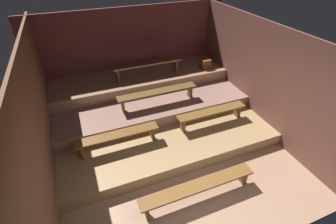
% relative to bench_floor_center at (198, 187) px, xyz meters
% --- Properties ---
extents(ground, '(5.86, 6.10, 0.08)m').
position_rel_bench_floor_center_xyz_m(ground, '(0.05, 1.83, -0.36)').
color(ground, tan).
extents(wall_back, '(5.86, 0.06, 2.64)m').
position_rel_bench_floor_center_xyz_m(wall_back, '(0.05, 4.51, 1.00)').
color(wall_back, brown).
rests_on(wall_back, ground).
extents(wall_left, '(0.06, 6.10, 2.64)m').
position_rel_bench_floor_center_xyz_m(wall_left, '(-2.51, 1.83, 1.00)').
color(wall_left, brown).
rests_on(wall_left, ground).
extents(wall_right, '(0.06, 6.10, 2.64)m').
position_rel_bench_floor_center_xyz_m(wall_right, '(2.61, 1.83, 1.00)').
color(wall_right, brown).
rests_on(wall_right, ground).
extents(platform_lower, '(5.06, 3.86, 0.29)m').
position_rel_bench_floor_center_xyz_m(platform_lower, '(0.05, 2.55, -0.18)').
color(platform_lower, tan).
rests_on(platform_lower, ground).
extents(platform_middle, '(5.06, 2.51, 0.29)m').
position_rel_bench_floor_center_xyz_m(platform_middle, '(0.05, 3.23, 0.12)').
color(platform_middle, '#9D7366').
rests_on(platform_middle, platform_lower).
extents(platform_upper, '(5.06, 1.33, 0.29)m').
position_rel_bench_floor_center_xyz_m(platform_upper, '(0.05, 3.81, 0.41)').
color(platform_upper, tan).
rests_on(platform_upper, platform_middle).
extents(bench_floor_center, '(2.30, 0.28, 0.39)m').
position_rel_bench_floor_center_xyz_m(bench_floor_center, '(0.00, 0.00, 0.00)').
color(bench_floor_center, brown).
rests_on(bench_floor_center, ground).
extents(bench_lower_left, '(1.81, 0.28, 0.39)m').
position_rel_bench_floor_center_xyz_m(bench_lower_left, '(-1.12, 1.66, 0.28)').
color(bench_lower_left, brown).
rests_on(bench_lower_left, platform_lower).
extents(bench_lower_right, '(1.81, 0.28, 0.39)m').
position_rel_bench_floor_center_xyz_m(bench_lower_right, '(1.23, 1.66, 0.28)').
color(bench_lower_right, brown).
rests_on(bench_lower_right, platform_lower).
extents(bench_middle_center, '(2.09, 0.28, 0.39)m').
position_rel_bench_floor_center_xyz_m(bench_middle_center, '(0.15, 2.58, 0.58)').
color(bench_middle_center, brown).
rests_on(bench_middle_center, platform_middle).
extents(bench_upper_center, '(1.98, 0.28, 0.39)m').
position_rel_bench_floor_center_xyz_m(bench_upper_center, '(0.25, 3.68, 0.88)').
color(bench_upper_center, brown).
rests_on(bench_upper_center, platform_upper).
extents(wooden_crate_upper, '(0.27, 0.27, 0.27)m').
position_rel_bench_floor_center_xyz_m(wooden_crate_upper, '(2.05, 3.53, 0.70)').
color(wooden_crate_upper, brown).
rests_on(wooden_crate_upper, platform_upper).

